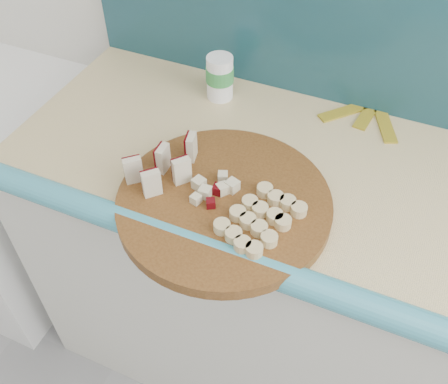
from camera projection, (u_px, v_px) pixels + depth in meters
kitchen_counter at (425, 329)px, 1.36m from camera, size 2.20×0.63×0.91m
cutting_board at (224, 203)px, 1.05m from camera, size 0.58×0.58×0.03m
apple_wedges at (164, 165)px, 1.06m from camera, size 0.13×0.18×0.06m
apple_chunks at (214, 189)px, 1.04m from camera, size 0.07×0.07×0.02m
banana_slices at (260, 219)px, 0.99m from camera, size 0.16×0.19×0.02m
canister at (220, 77)px, 1.29m from camera, size 0.07×0.07×0.12m
banana_peel at (366, 116)px, 1.27m from camera, size 0.21×0.18×0.01m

